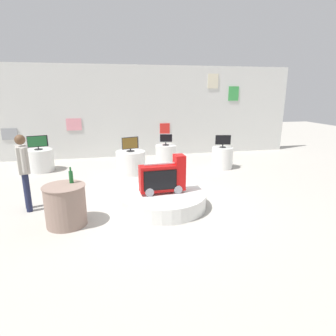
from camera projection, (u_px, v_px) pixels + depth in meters
name	position (u px, v px, depth m)	size (l,w,h in m)	color
ground_plane	(158.00, 205.00, 6.19)	(30.00, 30.00, 0.00)	#B2ADA3
back_wall_display	(135.00, 112.00, 10.49)	(12.28, 0.13, 3.32)	silver
main_display_pedestal	(162.00, 200.00, 6.05)	(1.86, 1.86, 0.32)	silver
novelty_firetruck_tv	(163.00, 178.00, 5.92)	(0.97, 0.39, 0.80)	gray
display_pedestal_left_rear	(222.00, 158.00, 9.06)	(0.67, 0.67, 0.68)	silver
tv_on_left_rear	(223.00, 141.00, 8.91)	(0.48, 0.20, 0.39)	black
display_pedestal_center_rear	(40.00, 160.00, 8.73)	(0.81, 0.81, 0.68)	silver
tv_on_center_rear	(38.00, 142.00, 8.58)	(0.57, 0.23, 0.43)	black
display_pedestal_right_rear	(131.00, 162.00, 8.48)	(0.87, 0.87, 0.68)	silver
tv_on_right_rear	(130.00, 144.00, 8.33)	(0.50, 0.24, 0.43)	black
display_pedestal_far_right	(166.00, 155.00, 9.44)	(0.68, 0.68, 0.68)	silver
tv_on_far_right	(166.00, 139.00, 9.29)	(0.43, 0.22, 0.38)	black
side_table_round	(66.00, 205.00, 5.17)	(0.76, 0.76, 0.76)	gray
bottle_on_side_table	(71.00, 177.00, 5.20)	(0.07, 0.07, 0.30)	#195926
shopper_browsing_near_truck	(24.00, 167.00, 5.69)	(0.31, 0.53, 1.58)	#1E233F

